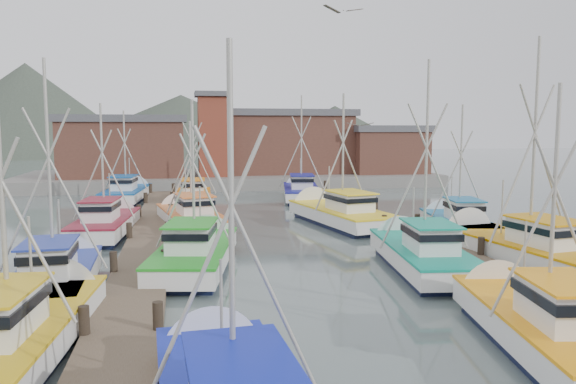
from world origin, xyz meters
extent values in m
plane|color=#546564|center=(0.00, 0.00, 0.00)|extent=(260.00, 260.00, 0.00)
cube|color=#4D3E30|center=(-7.00, 4.00, 0.20)|extent=(2.20, 46.00, 0.40)
cylinder|color=black|center=(-8.00, -9.00, 0.45)|extent=(0.30, 0.30, 1.50)
cylinder|color=black|center=(-8.00, -2.00, 0.45)|extent=(0.30, 0.30, 1.50)
cylinder|color=black|center=(-8.00, 5.00, 0.45)|extent=(0.30, 0.30, 1.50)
cylinder|color=black|center=(-8.00, 12.00, 0.45)|extent=(0.30, 0.30, 1.50)
cylinder|color=black|center=(-8.00, 19.00, 0.45)|extent=(0.30, 0.30, 1.50)
cylinder|color=black|center=(-8.00, 26.00, 0.45)|extent=(0.30, 0.30, 1.50)
cylinder|color=black|center=(-6.00, -9.00, 0.45)|extent=(0.30, 0.30, 1.50)
cylinder|color=black|center=(-6.00, -2.00, 0.45)|extent=(0.30, 0.30, 1.50)
cylinder|color=black|center=(-6.00, 5.00, 0.45)|extent=(0.30, 0.30, 1.50)
cylinder|color=black|center=(-6.00, 12.00, 0.45)|extent=(0.30, 0.30, 1.50)
cylinder|color=black|center=(-6.00, 19.00, 0.45)|extent=(0.30, 0.30, 1.50)
cylinder|color=black|center=(-6.00, 26.00, 0.45)|extent=(0.30, 0.30, 1.50)
cube|color=#4D3E30|center=(7.00, 4.00, 0.20)|extent=(2.20, 46.00, 0.40)
cylinder|color=black|center=(6.00, -9.00, 0.45)|extent=(0.30, 0.30, 1.50)
cylinder|color=black|center=(6.00, -2.00, 0.45)|extent=(0.30, 0.30, 1.50)
cylinder|color=black|center=(6.00, 5.00, 0.45)|extent=(0.30, 0.30, 1.50)
cylinder|color=black|center=(6.00, 12.00, 0.45)|extent=(0.30, 0.30, 1.50)
cylinder|color=black|center=(6.00, 19.00, 0.45)|extent=(0.30, 0.30, 1.50)
cylinder|color=black|center=(6.00, 26.00, 0.45)|extent=(0.30, 0.30, 1.50)
cylinder|color=black|center=(8.00, -2.00, 0.45)|extent=(0.30, 0.30, 1.50)
cylinder|color=black|center=(8.00, 5.00, 0.45)|extent=(0.30, 0.30, 1.50)
cylinder|color=black|center=(8.00, 12.00, 0.45)|extent=(0.30, 0.30, 1.50)
cylinder|color=black|center=(8.00, 19.00, 0.45)|extent=(0.30, 0.30, 1.50)
cylinder|color=black|center=(8.00, 26.00, 0.45)|extent=(0.30, 0.30, 1.50)
cube|color=gray|center=(0.00, 37.00, 0.60)|extent=(44.00, 16.00, 1.20)
cube|color=brown|center=(-11.00, 35.00, 3.95)|extent=(12.00, 8.00, 5.50)
cube|color=#535357|center=(-11.00, 35.00, 7.05)|extent=(12.72, 8.48, 0.70)
cube|color=brown|center=(6.00, 37.00, 4.30)|extent=(14.00, 9.00, 6.20)
cube|color=#535357|center=(6.00, 37.00, 7.75)|extent=(14.84, 9.54, 0.70)
cube|color=brown|center=(17.00, 34.00, 3.45)|extent=(8.00, 6.00, 4.50)
cube|color=#535357|center=(17.00, 34.00, 6.05)|extent=(8.48, 6.36, 0.70)
cube|color=brown|center=(-2.00, 33.00, 5.20)|extent=(3.00, 3.00, 8.00)
cube|color=#535357|center=(-2.00, 33.00, 9.45)|extent=(3.60, 3.60, 0.50)
cone|color=#454F42|center=(-40.00, 115.00, 0.00)|extent=(110.00, 110.00, 42.00)
cone|color=#454F42|center=(-5.00, 130.00, 0.00)|extent=(140.00, 140.00, 30.00)
cone|color=#454F42|center=(35.00, 120.00, 0.00)|extent=(90.00, 90.00, 24.00)
cone|color=white|center=(-4.65, -10.90, 0.55)|extent=(2.51, 1.24, 2.45)
cube|color=black|center=(-4.35, -15.75, 1.88)|extent=(1.84, 2.68, 0.28)
cube|color=#0D1EAC|center=(-4.35, -15.75, 2.24)|extent=(1.95, 2.85, 0.07)
cylinder|color=#A29F94|center=(-4.40, -14.97, 4.36)|extent=(0.12, 0.12, 6.53)
cylinder|color=#A29F94|center=(-4.90, -15.00, 3.60)|extent=(2.33, 0.22, 5.10)
cylinder|color=#A29F94|center=(-3.90, -14.94, 3.60)|extent=(2.33, 0.22, 5.10)
cylinder|color=#A29F94|center=(-4.50, -13.41, 2.30)|extent=(0.07, 0.07, 2.19)
cube|color=#0F1633|center=(4.37, -11.66, 0.05)|extent=(3.40, 7.19, 0.70)
cube|color=white|center=(4.37, -11.66, 0.70)|extent=(3.86, 8.17, 0.80)
cube|color=#FF9E0E|center=(4.37, -11.66, 1.08)|extent=(3.95, 8.26, 0.10)
cone|color=white|center=(5.04, -7.79, 0.55)|extent=(2.60, 1.50, 2.45)
cube|color=white|center=(4.21, -12.59, 1.65)|extent=(1.96, 2.59, 1.10)
cube|color=black|center=(4.21, -12.59, 1.88)|extent=(2.10, 2.84, 0.28)
cube|color=#FF9E0E|center=(4.21, -12.59, 2.24)|extent=(2.23, 3.01, 0.07)
cylinder|color=#A29F94|center=(4.35, -11.81, 4.18)|extent=(0.13, 0.13, 6.15)
cylinder|color=#A29F94|center=(3.85, -11.73, 3.45)|extent=(2.18, 0.46, 4.81)
cylinder|color=#A29F94|center=(4.84, -11.90, 3.45)|extent=(2.18, 0.46, 4.81)
cylinder|color=#A29F94|center=(4.61, -10.27, 2.30)|extent=(0.07, 0.07, 2.19)
cube|color=#0F1633|center=(-9.69, -9.62, 0.05)|extent=(3.19, 7.88, 0.70)
cube|color=white|center=(-9.69, -9.62, 0.70)|extent=(3.62, 8.96, 0.80)
cube|color=gold|center=(-9.69, -9.62, 1.08)|extent=(3.71, 9.05, 0.10)
cone|color=white|center=(-9.29, -5.27, 0.55)|extent=(2.81, 1.34, 2.73)
cylinder|color=#A29F94|center=(-9.70, -9.80, 4.19)|extent=(0.14, 0.14, 6.18)
cylinder|color=#A29F94|center=(-9.10, -9.85, 3.46)|extent=(2.23, 0.30, 4.84)
cylinder|color=#A29F94|center=(-9.54, -8.06, 2.30)|extent=(0.08, 0.08, 2.62)
cube|color=#0F1633|center=(-4.74, -0.83, 0.05)|extent=(3.75, 7.76, 0.70)
cube|color=white|center=(-4.74, -0.83, 0.70)|extent=(4.26, 8.81, 0.80)
cube|color=green|center=(-4.74, -0.83, 1.08)|extent=(4.36, 8.91, 0.10)
cone|color=white|center=(-3.96, 3.32, 0.55)|extent=(2.80, 1.57, 2.64)
cube|color=white|center=(-4.93, -1.83, 1.65)|extent=(2.14, 2.81, 1.10)
cube|color=black|center=(-4.93, -1.83, 1.88)|extent=(2.30, 3.08, 0.28)
cube|color=green|center=(-4.93, -1.83, 2.24)|extent=(2.44, 3.26, 0.07)
cylinder|color=#A29F94|center=(-4.77, -1.00, 4.19)|extent=(0.14, 0.14, 6.18)
cylinder|color=#A29F94|center=(-5.30, -0.90, 3.47)|extent=(2.20, 0.50, 4.84)
cylinder|color=#A29F94|center=(-4.24, -1.10, 3.47)|extent=(2.20, 0.50, 4.84)
cylinder|color=#A29F94|center=(-4.46, 0.66, 2.30)|extent=(0.08, 0.08, 2.36)
cube|color=#0F1633|center=(4.79, -2.84, 0.05)|extent=(3.21, 7.50, 0.70)
cube|color=white|center=(4.79, -2.84, 0.70)|extent=(3.65, 8.52, 0.80)
cube|color=#0B9174|center=(4.79, -2.84, 1.08)|extent=(3.74, 8.62, 0.10)
cone|color=white|center=(5.28, 1.26, 0.55)|extent=(2.70, 1.40, 2.58)
cube|color=white|center=(4.67, -3.83, 1.65)|extent=(1.95, 2.66, 1.10)
cube|color=black|center=(4.67, -3.83, 1.88)|extent=(2.09, 2.92, 0.28)
cube|color=#0B9174|center=(4.67, -3.83, 2.24)|extent=(2.21, 3.10, 0.07)
cylinder|color=#A29F94|center=(4.77, -3.01, 5.00)|extent=(0.13, 0.13, 7.79)
cylinder|color=#A29F94|center=(4.25, -2.95, 4.08)|extent=(2.76, 0.41, 6.09)
cylinder|color=#A29F94|center=(5.30, -3.07, 4.08)|extent=(2.76, 0.41, 6.09)
cylinder|color=#A29F94|center=(4.97, -1.37, 2.30)|extent=(0.07, 0.07, 2.31)
cube|color=#0F1633|center=(-9.78, -4.05, 0.05)|extent=(2.39, 6.70, 0.70)
cube|color=white|center=(-9.78, -4.05, 0.70)|extent=(2.71, 7.61, 0.80)
cube|color=#21339D|center=(-9.78, -4.05, 1.08)|extent=(2.79, 7.69, 0.10)
cone|color=white|center=(-9.92, -0.29, 0.55)|extent=(2.39, 1.18, 2.35)
cube|color=white|center=(-9.75, -4.95, 1.65)|extent=(1.60, 2.31, 1.10)
cube|color=black|center=(-9.75, -4.95, 1.88)|extent=(1.70, 2.54, 0.28)
cube|color=#21339D|center=(-9.75, -4.95, 2.24)|extent=(1.81, 2.69, 0.07)
cylinder|color=#A29F94|center=(-9.78, -4.20, 4.79)|extent=(0.12, 0.12, 7.38)
cylinder|color=#A29F94|center=(-10.30, -4.22, 3.92)|extent=(2.63, 0.18, 5.76)
cylinder|color=#A29F94|center=(-9.26, -4.18, 3.92)|extent=(2.63, 0.18, 5.76)
cylinder|color=#A29F94|center=(-9.83, -2.69, 2.30)|extent=(0.07, 0.07, 2.26)
cube|color=#0F1633|center=(9.86, -2.61, 0.05)|extent=(3.84, 8.58, 0.70)
cube|color=white|center=(9.86, -2.61, 0.70)|extent=(4.37, 9.75, 0.80)
cube|color=#CF8802|center=(9.86, -2.61, 1.08)|extent=(4.47, 9.86, 0.10)
cone|color=white|center=(9.21, 2.06, 0.55)|extent=(3.10, 1.50, 2.98)
cube|color=white|center=(10.02, -3.73, 1.65)|extent=(2.29, 3.06, 1.10)
cube|color=black|center=(10.02, -3.73, 1.88)|extent=(2.45, 3.36, 0.28)
cube|color=#CF8802|center=(10.02, -3.73, 2.24)|extent=(2.60, 3.56, 0.07)
cylinder|color=#A29F94|center=(9.89, -2.79, 5.55)|extent=(0.16, 0.16, 8.91)
cylinder|color=#A29F94|center=(9.26, -2.88, 4.51)|extent=(3.16, 0.54, 6.96)
cylinder|color=#A29F94|center=(10.51, -2.71, 4.51)|extent=(3.16, 0.54, 6.96)
cylinder|color=#A29F94|center=(9.63, -0.93, 2.30)|extent=(0.09, 0.09, 2.76)
cube|color=#0F1633|center=(-4.75, 9.03, 0.05)|extent=(3.79, 7.84, 0.70)
cube|color=white|center=(-4.75, 9.03, 0.70)|extent=(4.31, 8.90, 0.80)
cube|color=orange|center=(-4.75, 9.03, 1.08)|extent=(4.41, 9.00, 0.10)
cone|color=white|center=(-5.53, 13.23, 0.55)|extent=(2.83, 1.57, 2.67)
cube|color=white|center=(-4.56, 8.02, 1.65)|extent=(2.17, 2.84, 1.10)
cube|color=black|center=(-4.56, 8.02, 1.88)|extent=(2.32, 3.11, 0.28)
cube|color=orange|center=(-4.56, 8.02, 2.24)|extent=(2.46, 3.30, 0.07)
cylinder|color=#A29F94|center=(-4.72, 8.86, 3.81)|extent=(0.14, 0.14, 5.42)
cylinder|color=#A29F94|center=(-5.25, 8.76, 3.17)|extent=(1.94, 0.45, 4.24)
cylinder|color=#A29F94|center=(-4.18, 8.96, 3.17)|extent=(1.94, 0.45, 4.24)
cylinder|color=#A29F94|center=(-5.03, 10.54, 2.30)|extent=(0.08, 0.08, 2.38)
cube|color=#0F1633|center=(4.56, 8.84, 0.05)|extent=(4.33, 8.81, 0.70)
cube|color=white|center=(4.56, 8.84, 0.70)|extent=(4.92, 10.01, 0.80)
cube|color=yellow|center=(4.56, 8.84, 1.08)|extent=(5.03, 10.12, 0.10)
cone|color=white|center=(3.64, 13.55, 0.55)|extent=(3.15, 1.66, 3.00)
cube|color=white|center=(4.79, 7.71, 1.65)|extent=(2.46, 3.20, 1.10)
cube|color=black|center=(4.79, 7.71, 1.88)|extent=(2.63, 3.50, 0.28)
cube|color=yellow|center=(4.79, 7.71, 2.24)|extent=(2.79, 3.71, 0.07)
cylinder|color=#A29F94|center=(4.60, 8.66, 4.66)|extent=(0.16, 0.16, 7.12)
cylinder|color=#A29F94|center=(4.00, 8.54, 3.82)|extent=(2.53, 0.59, 5.57)
cylinder|color=#A29F94|center=(5.20, 8.77, 3.82)|extent=(2.53, 0.59, 5.57)
cylinder|color=#A29F94|center=(4.23, 10.54, 2.30)|extent=(0.09, 0.09, 2.68)
cube|color=#0F1633|center=(-9.54, 7.69, 0.05)|extent=(2.86, 7.13, 0.70)
cube|color=white|center=(-9.54, 7.69, 0.70)|extent=(3.25, 8.10, 0.80)
cube|color=maroon|center=(-9.54, 7.69, 1.08)|extent=(3.34, 8.18, 0.10)
cone|color=white|center=(-9.19, 11.62, 0.55)|extent=(2.55, 1.31, 2.47)
cube|color=white|center=(-9.62, 6.74, 1.65)|extent=(1.79, 2.50, 1.10)
cube|color=black|center=(-9.62, 6.74, 1.88)|extent=(1.92, 2.75, 0.28)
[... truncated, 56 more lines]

